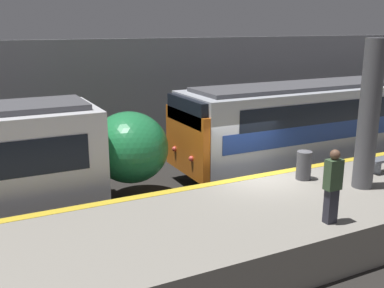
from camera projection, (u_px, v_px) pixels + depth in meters
name	position (u px, v px, depth m)	size (l,w,h in m)	color
ground_plane	(259.00, 207.00, 14.12)	(120.00, 120.00, 0.00)	#282623
platform	(305.00, 216.00, 12.13)	(40.00, 4.26, 1.12)	gray
station_rear_barrier	(169.00, 97.00, 19.50)	(50.00, 0.15, 5.01)	#939399
support_pillar_near	(369.00, 115.00, 12.21)	(0.56, 0.56, 4.12)	#56565B
person_waiting	(333.00, 184.00, 10.20)	(0.38, 0.24, 1.76)	#2D2D38
trash_bin	(304.00, 165.00, 13.26)	(0.44, 0.44, 0.85)	#4C4C51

